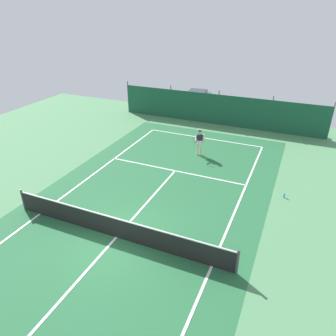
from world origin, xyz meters
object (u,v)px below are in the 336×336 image
at_px(tennis_ball_near_player, 252,166).
at_px(parked_car, 196,100).
at_px(tennis_player, 199,141).
at_px(water_bottle, 284,195).
at_px(tennis_net, 116,227).

height_order(tennis_ball_near_player, parked_car, parked_car).
distance_m(tennis_player, parked_car, 9.89).
bearing_deg(parked_car, tennis_ball_near_player, 121.66).
height_order(tennis_player, parked_car, parked_car).
height_order(tennis_player, tennis_ball_near_player, tennis_player).
bearing_deg(water_bottle, tennis_net, -135.50).
bearing_deg(water_bottle, tennis_ball_near_player, 127.42).
bearing_deg(tennis_player, water_bottle, 131.71).
bearing_deg(water_bottle, tennis_player, 150.84).
distance_m(parked_car, water_bottle, 15.27).
bearing_deg(tennis_net, tennis_player, 86.57).
distance_m(tennis_net, water_bottle, 8.53).
bearing_deg(parked_car, tennis_player, 106.37).
xyz_separation_m(tennis_player, water_bottle, (5.54, -3.09, -0.84)).
xyz_separation_m(tennis_ball_near_player, water_bottle, (2.10, -2.74, 0.09)).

